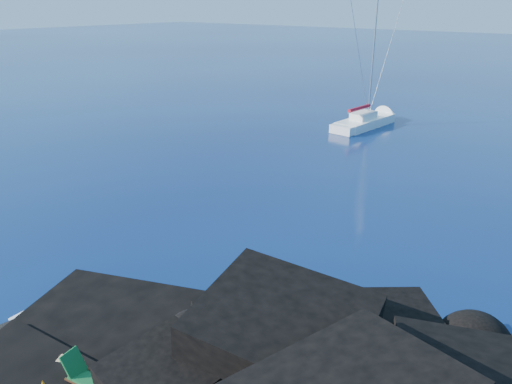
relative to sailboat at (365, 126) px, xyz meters
The scene contains 5 objects.
surf_foam 35.50m from the sailboat, 75.26° to the right, with size 10.00×8.00×0.06m, color white, non-canonical shape.
sailboat is the anchor object (origin of this frame).
deck_chair 38.76m from the sailboat, 74.99° to the right, with size 1.80×0.79×1.24m, color #15612E, non-canonical shape.
towel 38.21m from the sailboat, 77.32° to the right, with size 2.01×0.95×0.05m, color white.
sunbather 38.22m from the sailboat, 77.32° to the right, with size 1.91×0.48×0.26m, color #E2AE77, non-canonical shape.
Camera 1 is at (17.29, -4.39, 11.50)m, focal length 35.00 mm.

